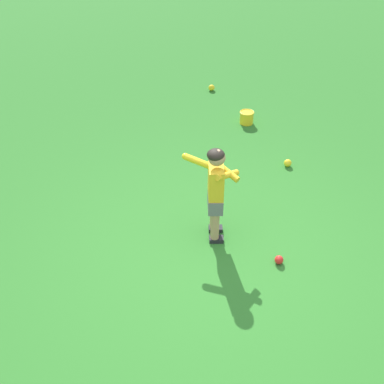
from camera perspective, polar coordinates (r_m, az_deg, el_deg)
The scene contains 6 objects.
ground_plane at distance 5.00m, azimuth 2.44°, elevation -8.12°, with size 40.00×40.00×0.00m, color #2D7528.
child_batter at distance 4.89m, azimuth 2.76°, elevation 0.67°, with size 0.35×0.63×1.08m.
play_ball_far_left at distance 8.39m, azimuth 2.30°, elevation 12.07°, with size 0.10×0.10×0.10m, color yellow.
play_ball_center_lawn at distance 6.46m, azimuth 11.11°, elevation 3.34°, with size 0.10×0.10×0.10m, color yellow.
play_ball_midfield at distance 5.02m, azimuth 10.12°, elevation -7.80°, with size 0.09×0.09×0.09m, color red.
toy_bucket at distance 7.38m, azimuth 6.40°, elevation 8.67°, with size 0.22×0.22×0.19m.
Camera 1 is at (-2.95, -2.01, 3.49)m, focal length 45.69 mm.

